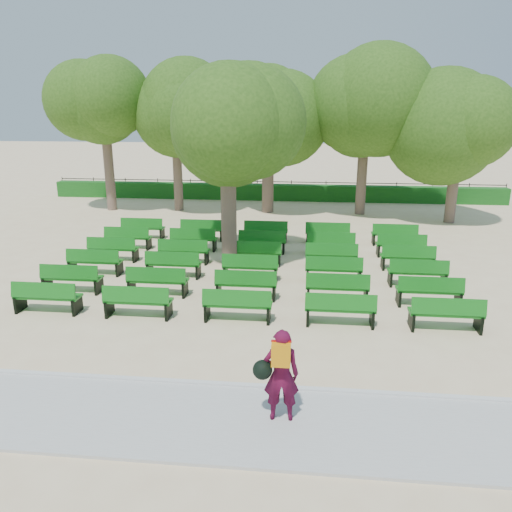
% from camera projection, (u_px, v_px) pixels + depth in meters
% --- Properties ---
extents(ground, '(120.00, 120.00, 0.00)m').
position_uv_depth(ground, '(242.00, 280.00, 15.69)').
color(ground, beige).
extents(paving, '(30.00, 2.20, 0.06)m').
position_uv_depth(paving, '(185.00, 420.00, 8.64)').
color(paving, '#B9BAB5').
rests_on(paving, ground).
extents(curb, '(30.00, 0.12, 0.10)m').
position_uv_depth(curb, '(199.00, 384.00, 9.73)').
color(curb, silver).
rests_on(curb, ground).
extents(hedge, '(26.00, 0.70, 0.90)m').
position_uv_depth(hedge, '(274.00, 192.00, 28.89)').
color(hedge, '#185C1A').
rests_on(hedge, ground).
extents(fence, '(26.00, 0.10, 1.02)m').
position_uv_depth(fence, '(274.00, 199.00, 29.40)').
color(fence, black).
rests_on(fence, ground).
extents(tree_line, '(21.80, 6.80, 7.04)m').
position_uv_depth(tree_line, '(268.00, 214.00, 25.21)').
color(tree_line, '#345C18').
rests_on(tree_line, ground).
extents(bench_array, '(1.75, 0.57, 1.10)m').
position_uv_depth(bench_array, '(254.00, 269.00, 16.42)').
color(bench_array, '#136E17').
rests_on(bench_array, ground).
extents(tree_among, '(4.14, 4.14, 5.98)m').
position_uv_depth(tree_among, '(228.00, 144.00, 15.86)').
color(tree_among, brown).
rests_on(tree_among, ground).
extents(person, '(0.80, 0.49, 1.67)m').
position_uv_depth(person, '(280.00, 374.00, 8.39)').
color(person, '#490A25').
rests_on(person, ground).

